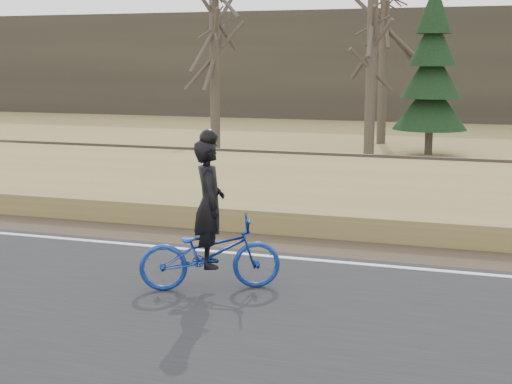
% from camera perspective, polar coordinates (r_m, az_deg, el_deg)
% --- Properties ---
extents(cyclist, '(2.15, 1.48, 2.34)m').
position_cam_1_polar(cyclist, '(10.30, -3.71, -3.82)').
color(cyclist, navy).
rests_on(cyclist, road).
extents(bare_tree_far_left, '(0.36, 0.36, 7.08)m').
position_cam_1_polar(bare_tree_far_left, '(26.56, -3.34, 10.99)').
color(bare_tree_far_left, '#4C4438').
rests_on(bare_tree_far_left, ground).
extents(bare_tree_left, '(0.36, 0.36, 6.99)m').
position_cam_1_polar(bare_tree_left, '(28.96, 10.17, 10.72)').
color(bare_tree_left, '#4C4438').
rests_on(bare_tree_left, ground).
extents(bare_tree_near_left, '(0.36, 0.36, 6.17)m').
position_cam_1_polar(bare_tree_near_left, '(24.60, 9.20, 9.84)').
color(bare_tree_near_left, '#4C4438').
rests_on(bare_tree_near_left, ground).
extents(conifer, '(2.60, 2.60, 5.97)m').
position_cam_1_polar(conifer, '(25.93, 13.88, 9.13)').
color(conifer, '#4C4438').
rests_on(conifer, ground).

